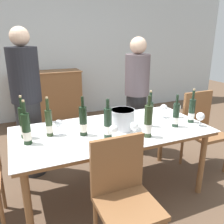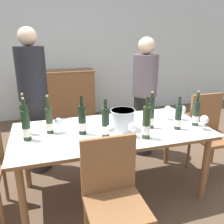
{
  "view_description": "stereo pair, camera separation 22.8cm",
  "coord_description": "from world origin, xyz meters",
  "px_view_note": "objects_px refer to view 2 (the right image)",
  "views": [
    {
      "loc": [
        -0.86,
        -2.0,
        1.63
      ],
      "look_at": [
        0.0,
        0.0,
        0.91
      ],
      "focal_mm": 38.0,
      "sensor_mm": 36.0,
      "label": 1
    },
    {
      "loc": [
        -0.64,
        -2.07,
        1.63
      ],
      "look_at": [
        0.0,
        0.0,
        0.91
      ],
      "focal_mm": 38.0,
      "sensor_mm": 36.0,
      "label": 2
    }
  ],
  "objects_px": {
    "sideboard_cabinet": "(62,96)",
    "wine_bottle_5": "(178,118)",
    "wine_glass_3": "(168,110)",
    "wine_glass_0": "(58,122)",
    "person_host": "(34,103)",
    "wine_bottle_4": "(25,120)",
    "wine_glass_2": "(132,128)",
    "person_guest_left": "(144,98)",
    "wine_bottle_6": "(146,124)",
    "wine_bottle_1": "(26,126)",
    "wine_bottle_8": "(151,116)",
    "dining_table": "(112,135)",
    "wine_glass_4": "(182,110)",
    "wine_bottle_2": "(196,114)",
    "chair_right_end": "(209,129)",
    "wine_bottle_0": "(49,121)",
    "wine_glass_1": "(204,120)",
    "wine_glass_5": "(110,130)",
    "ice_bucket": "(123,119)",
    "wine_bottle_3": "(82,121)",
    "wine_bottle_7": "(106,124)"
  },
  "relations": [
    {
      "from": "sideboard_cabinet",
      "to": "wine_glass_3",
      "type": "distance_m",
      "value": 2.6
    },
    {
      "from": "wine_bottle_1",
      "to": "wine_glass_5",
      "type": "bearing_deg",
      "value": -19.19
    },
    {
      "from": "wine_bottle_6",
      "to": "wine_bottle_2",
      "type": "bearing_deg",
      "value": 12.61
    },
    {
      "from": "wine_glass_0",
      "to": "wine_glass_5",
      "type": "bearing_deg",
      "value": -38.18
    },
    {
      "from": "wine_bottle_4",
      "to": "wine_glass_2",
      "type": "distance_m",
      "value": 1.0
    },
    {
      "from": "wine_bottle_4",
      "to": "wine_glass_1",
      "type": "bearing_deg",
      "value": -13.57
    },
    {
      "from": "wine_bottle_0",
      "to": "wine_bottle_5",
      "type": "distance_m",
      "value": 1.24
    },
    {
      "from": "wine_glass_0",
      "to": "person_host",
      "type": "distance_m",
      "value": 0.7
    },
    {
      "from": "ice_bucket",
      "to": "wine_bottle_5",
      "type": "xyz_separation_m",
      "value": [
        0.52,
        -0.16,
        0.01
      ]
    },
    {
      "from": "wine_bottle_0",
      "to": "wine_bottle_4",
      "type": "xyz_separation_m",
      "value": [
        -0.21,
        0.05,
        0.01
      ]
    },
    {
      "from": "wine_bottle_8",
      "to": "wine_glass_2",
      "type": "xyz_separation_m",
      "value": [
        -0.26,
        -0.16,
        -0.03
      ]
    },
    {
      "from": "wine_bottle_2",
      "to": "wine_bottle_4",
      "type": "xyz_separation_m",
      "value": [
        -1.65,
        0.28,
        0.01
      ]
    },
    {
      "from": "wine_bottle_2",
      "to": "wine_bottle_8",
      "type": "distance_m",
      "value": 0.47
    },
    {
      "from": "wine_bottle_3",
      "to": "wine_glass_0",
      "type": "relative_size",
      "value": 2.46
    },
    {
      "from": "dining_table",
      "to": "wine_glass_1",
      "type": "height_order",
      "value": "wine_glass_1"
    },
    {
      "from": "wine_bottle_5",
      "to": "wine_glass_3",
      "type": "height_order",
      "value": "wine_bottle_5"
    },
    {
      "from": "wine_glass_1",
      "to": "ice_bucket",
      "type": "bearing_deg",
      "value": 162.19
    },
    {
      "from": "wine_bottle_4",
      "to": "wine_glass_1",
      "type": "distance_m",
      "value": 1.71
    },
    {
      "from": "sideboard_cabinet",
      "to": "wine_bottle_5",
      "type": "bearing_deg",
      "value": -72.01
    },
    {
      "from": "wine_glass_1",
      "to": "person_host",
      "type": "xyz_separation_m",
      "value": [
        -1.58,
        1.01,
        0.03
      ]
    },
    {
      "from": "wine_glass_2",
      "to": "wine_glass_3",
      "type": "height_order",
      "value": "wine_glass_3"
    },
    {
      "from": "sideboard_cabinet",
      "to": "person_guest_left",
      "type": "distance_m",
      "value": 2.0
    },
    {
      "from": "wine_bottle_5",
      "to": "wine_bottle_8",
      "type": "relative_size",
      "value": 0.89
    },
    {
      "from": "sideboard_cabinet",
      "to": "chair_right_end",
      "type": "distance_m",
      "value": 2.84
    },
    {
      "from": "wine_bottle_7",
      "to": "person_host",
      "type": "relative_size",
      "value": 0.21
    },
    {
      "from": "wine_bottle_4",
      "to": "wine_bottle_1",
      "type": "bearing_deg",
      "value": -84.53
    },
    {
      "from": "wine_bottle_6",
      "to": "chair_right_end",
      "type": "distance_m",
      "value": 1.13
    },
    {
      "from": "wine_glass_0",
      "to": "wine_bottle_6",
      "type": "bearing_deg",
      "value": -25.69
    },
    {
      "from": "wine_glass_5",
      "to": "chair_right_end",
      "type": "height_order",
      "value": "chair_right_end"
    },
    {
      "from": "person_host",
      "to": "wine_glass_0",
      "type": "bearing_deg",
      "value": -72.04
    },
    {
      "from": "dining_table",
      "to": "wine_bottle_6",
      "type": "xyz_separation_m",
      "value": [
        0.23,
        -0.29,
        0.2
      ]
    },
    {
      "from": "dining_table",
      "to": "wine_bottle_1",
      "type": "height_order",
      "value": "wine_bottle_1"
    },
    {
      "from": "wine_bottle_5",
      "to": "wine_glass_0",
      "type": "bearing_deg",
      "value": 167.47
    },
    {
      "from": "wine_bottle_4",
      "to": "wine_bottle_6",
      "type": "bearing_deg",
      "value": -21.98
    },
    {
      "from": "person_host",
      "to": "wine_bottle_1",
      "type": "bearing_deg",
      "value": -95.06
    },
    {
      "from": "wine_bottle_1",
      "to": "wine_bottle_6",
      "type": "relative_size",
      "value": 1.01
    },
    {
      "from": "wine_bottle_2",
      "to": "wine_glass_3",
      "type": "xyz_separation_m",
      "value": [
        -0.18,
        0.24,
        -0.01
      ]
    },
    {
      "from": "wine_glass_3",
      "to": "wine_bottle_6",
      "type": "bearing_deg",
      "value": -138.9
    },
    {
      "from": "dining_table",
      "to": "wine_bottle_8",
      "type": "height_order",
      "value": "wine_bottle_8"
    },
    {
      "from": "wine_glass_5",
      "to": "wine_glass_1",
      "type": "bearing_deg",
      "value": -0.88
    },
    {
      "from": "wine_glass_4",
      "to": "person_guest_left",
      "type": "height_order",
      "value": "person_guest_left"
    },
    {
      "from": "sideboard_cabinet",
      "to": "person_guest_left",
      "type": "xyz_separation_m",
      "value": [
        0.95,
        -1.74,
        0.32
      ]
    },
    {
      "from": "wine_bottle_0",
      "to": "wine_bottle_2",
      "type": "relative_size",
      "value": 1.02
    },
    {
      "from": "wine_bottle_8",
      "to": "wine_glass_2",
      "type": "height_order",
      "value": "wine_bottle_8"
    },
    {
      "from": "sideboard_cabinet",
      "to": "wine_bottle_2",
      "type": "relative_size",
      "value": 3.46
    },
    {
      "from": "wine_glass_3",
      "to": "wine_glass_4",
      "type": "distance_m",
      "value": 0.15
    },
    {
      "from": "wine_bottle_1",
      "to": "person_host",
      "type": "relative_size",
      "value": 0.23
    },
    {
      "from": "wine_bottle_2",
      "to": "wine_bottle_5",
      "type": "relative_size",
      "value": 1.09
    },
    {
      "from": "sideboard_cabinet",
      "to": "ice_bucket",
      "type": "xyz_separation_m",
      "value": [
        0.35,
        -2.53,
        0.35
      ]
    },
    {
      "from": "wine_bottle_6",
      "to": "wine_bottle_8",
      "type": "height_order",
      "value": "wine_bottle_6"
    }
  ]
}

